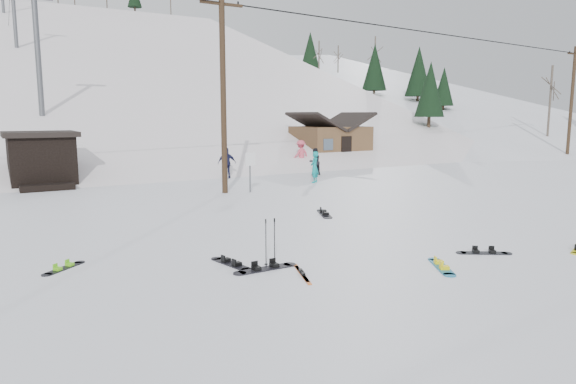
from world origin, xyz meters
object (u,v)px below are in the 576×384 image
hero_snowboard (441,266)px  hero_skis (302,273)px  utility_pole (223,90)px  cabin (330,143)px

hero_snowboard → hero_skis: 3.37m
utility_pole → hero_skis: utility_pole is taller
utility_pole → hero_snowboard: utility_pole is taller
utility_pole → cabin: bearing=37.6°
cabin → hero_snowboard: bearing=-119.6°
utility_pole → hero_snowboard: (-0.31, -13.41, -4.65)m
cabin → hero_skis: 27.64m
cabin → hero_skis: cabin is taller
utility_pole → cabin: utility_pole is taller
utility_pole → hero_snowboard: 14.20m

